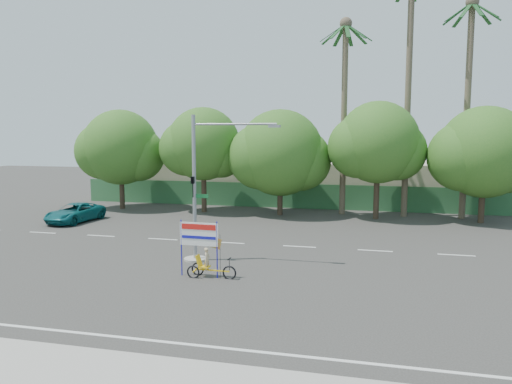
# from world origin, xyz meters

# --- Properties ---
(ground) EXTENTS (120.00, 120.00, 0.00)m
(ground) POSITION_xyz_m (0.00, 0.00, 0.00)
(ground) COLOR #33302D
(ground) RESTS_ON ground
(sidewalk_near) EXTENTS (50.00, 2.40, 0.12)m
(sidewalk_near) POSITION_xyz_m (0.00, -7.50, 0.06)
(sidewalk_near) COLOR gray
(sidewalk_near) RESTS_ON ground
(fence) EXTENTS (38.00, 0.08, 2.00)m
(fence) POSITION_xyz_m (0.00, 21.50, 1.00)
(fence) COLOR #336B3D
(fence) RESTS_ON ground
(building_left) EXTENTS (12.00, 8.00, 4.00)m
(building_left) POSITION_xyz_m (-10.00, 26.00, 2.00)
(building_left) COLOR beige
(building_left) RESTS_ON ground
(building_right) EXTENTS (14.00, 8.00, 3.60)m
(building_right) POSITION_xyz_m (8.00, 26.00, 1.80)
(building_right) COLOR beige
(building_right) RESTS_ON ground
(tree_far_left) EXTENTS (7.14, 6.00, 7.96)m
(tree_far_left) POSITION_xyz_m (-14.05, 18.00, 4.76)
(tree_far_left) COLOR #473828
(tree_far_left) RESTS_ON ground
(tree_left) EXTENTS (6.66, 5.60, 8.07)m
(tree_left) POSITION_xyz_m (-7.05, 18.00, 5.06)
(tree_left) COLOR #473828
(tree_left) RESTS_ON ground
(tree_center) EXTENTS (7.62, 6.40, 7.85)m
(tree_center) POSITION_xyz_m (-1.05, 18.00, 4.47)
(tree_center) COLOR #473828
(tree_center) RESTS_ON ground
(tree_right) EXTENTS (6.90, 5.80, 8.36)m
(tree_right) POSITION_xyz_m (5.95, 18.00, 5.24)
(tree_right) COLOR #473828
(tree_right) RESTS_ON ground
(tree_far_right) EXTENTS (7.38, 6.20, 7.94)m
(tree_far_right) POSITION_xyz_m (12.95, 18.00, 4.64)
(tree_far_right) COLOR #473828
(tree_far_right) RESTS_ON ground
(palm_tall) EXTENTS (3.73, 3.79, 17.45)m
(palm_tall) POSITION_xyz_m (8.00, 19.50, 10.46)
(palm_tall) COLOR #70604C
(palm_tall) RESTS_ON ground
(palm_mid) EXTENTS (3.73, 3.79, 15.45)m
(palm_mid) POSITION_xyz_m (12.00, 19.50, 9.40)
(palm_mid) COLOR #70604C
(palm_mid) RESTS_ON ground
(palm_short) EXTENTS (3.73, 3.79, 14.45)m
(palm_short) POSITION_xyz_m (3.50, 19.50, 8.86)
(palm_short) COLOR #70604C
(palm_short) RESTS_ON ground
(traffic_signal) EXTENTS (4.72, 1.10, 7.00)m
(traffic_signal) POSITION_xyz_m (-2.20, 3.98, 2.92)
(traffic_signal) COLOR gray
(traffic_signal) RESTS_ON ground
(trike_billboard) EXTENTS (2.53, 0.59, 2.49)m
(trike_billboard) POSITION_xyz_m (-1.11, 1.40, 1.00)
(trike_billboard) COLOR black
(trike_billboard) RESTS_ON ground
(pickup_truck) EXTENTS (2.59, 4.80, 1.28)m
(pickup_truck) POSITION_xyz_m (-14.21, 11.76, 0.64)
(pickup_truck) COLOR #0D5C61
(pickup_truck) RESTS_ON ground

